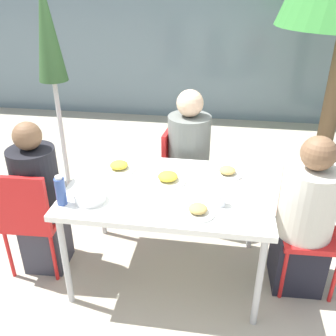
{
  "coord_description": "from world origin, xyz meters",
  "views": [
    {
      "loc": [
        0.33,
        -2.17,
        2.05
      ],
      "look_at": [
        0.0,
        0.0,
        0.9
      ],
      "focal_mm": 40.0,
      "sensor_mm": 36.0,
      "label": 1
    }
  ],
  "objects_px": {
    "closed_umbrella": "(50,50)",
    "person_far": "(188,164)",
    "chair_left": "(30,214)",
    "person_right": "(304,221)",
    "drinking_cup": "(220,199)",
    "bottle": "(61,191)",
    "chair_right": "(309,218)",
    "salad_bowl": "(90,197)",
    "chair_far": "(180,167)",
    "person_left": "(40,203)"
  },
  "relations": [
    {
      "from": "chair_left",
      "to": "person_left",
      "type": "xyz_separation_m",
      "value": [
        0.05,
        0.08,
        0.05
      ]
    },
    {
      "from": "person_far",
      "to": "drinking_cup",
      "type": "bearing_deg",
      "value": 23.95
    },
    {
      "from": "person_left",
      "to": "chair_far",
      "type": "xyz_separation_m",
      "value": [
        0.93,
        0.8,
        -0.05
      ]
    },
    {
      "from": "chair_left",
      "to": "salad_bowl",
      "type": "height_order",
      "value": "chair_left"
    },
    {
      "from": "bottle",
      "to": "drinking_cup",
      "type": "xyz_separation_m",
      "value": [
        0.98,
        0.14,
        -0.05
      ]
    },
    {
      "from": "chair_right",
      "to": "drinking_cup",
      "type": "distance_m",
      "value": 0.74
    },
    {
      "from": "person_left",
      "to": "closed_umbrella",
      "type": "bearing_deg",
      "value": 101.0
    },
    {
      "from": "chair_right",
      "to": "salad_bowl",
      "type": "xyz_separation_m",
      "value": [
        -1.45,
        -0.36,
        0.26
      ]
    },
    {
      "from": "person_far",
      "to": "closed_umbrella",
      "type": "distance_m",
      "value": 1.56
    },
    {
      "from": "chair_right",
      "to": "closed_umbrella",
      "type": "relative_size",
      "value": 0.42
    },
    {
      "from": "salad_bowl",
      "to": "person_right",
      "type": "bearing_deg",
      "value": 11.08
    },
    {
      "from": "closed_umbrella",
      "to": "person_far",
      "type": "bearing_deg",
      "value": -13.16
    },
    {
      "from": "person_left",
      "to": "person_right",
      "type": "xyz_separation_m",
      "value": [
        1.88,
        0.08,
        -0.02
      ]
    },
    {
      "from": "chair_far",
      "to": "person_far",
      "type": "height_order",
      "value": "person_far"
    },
    {
      "from": "chair_far",
      "to": "person_far",
      "type": "distance_m",
      "value": 0.12
    },
    {
      "from": "chair_far",
      "to": "salad_bowl",
      "type": "relative_size",
      "value": 4.43
    },
    {
      "from": "closed_umbrella",
      "to": "drinking_cup",
      "type": "relative_size",
      "value": 25.3
    },
    {
      "from": "chair_left",
      "to": "chair_right",
      "type": "distance_m",
      "value": 1.98
    },
    {
      "from": "closed_umbrella",
      "to": "salad_bowl",
      "type": "bearing_deg",
      "value": -59.63
    },
    {
      "from": "drinking_cup",
      "to": "person_right",
      "type": "bearing_deg",
      "value": 18.68
    },
    {
      "from": "person_right",
      "to": "person_far",
      "type": "xyz_separation_m",
      "value": [
        -0.87,
        0.66,
        0.04
      ]
    },
    {
      "from": "person_left",
      "to": "chair_left",
      "type": "bearing_deg",
      "value": -121.99
    },
    {
      "from": "person_far",
      "to": "bottle",
      "type": "height_order",
      "value": "person_far"
    },
    {
      "from": "chair_right",
      "to": "closed_umbrella",
      "type": "height_order",
      "value": "closed_umbrella"
    },
    {
      "from": "chair_far",
      "to": "bottle",
      "type": "xyz_separation_m",
      "value": [
        -0.63,
        -1.06,
        0.33
      ]
    },
    {
      "from": "person_right",
      "to": "drinking_cup",
      "type": "height_order",
      "value": "person_right"
    },
    {
      "from": "chair_right",
      "to": "salad_bowl",
      "type": "relative_size",
      "value": 4.43
    },
    {
      "from": "person_far",
      "to": "drinking_cup",
      "type": "relative_size",
      "value": 15.08
    },
    {
      "from": "chair_left",
      "to": "person_right",
      "type": "height_order",
      "value": "person_right"
    },
    {
      "from": "chair_right",
      "to": "person_right",
      "type": "relative_size",
      "value": 0.75
    },
    {
      "from": "person_left",
      "to": "closed_umbrella",
      "type": "distance_m",
      "value": 1.39
    },
    {
      "from": "closed_umbrella",
      "to": "person_right",
      "type": "bearing_deg",
      "value": -24.27
    },
    {
      "from": "chair_far",
      "to": "drinking_cup",
      "type": "xyz_separation_m",
      "value": [
        0.36,
        -0.92,
        0.28
      ]
    },
    {
      "from": "bottle",
      "to": "drinking_cup",
      "type": "distance_m",
      "value": 1.0
    },
    {
      "from": "person_far",
      "to": "salad_bowl",
      "type": "relative_size",
      "value": 6.24
    },
    {
      "from": "chair_left",
      "to": "chair_right",
      "type": "xyz_separation_m",
      "value": [
        1.97,
        0.25,
        0.0
      ]
    },
    {
      "from": "person_right",
      "to": "salad_bowl",
      "type": "relative_size",
      "value": 5.9
    },
    {
      "from": "chair_left",
      "to": "bottle",
      "type": "xyz_separation_m",
      "value": [
        0.35,
        -0.17,
        0.33
      ]
    },
    {
      "from": "person_right",
      "to": "chair_right",
      "type": "bearing_deg",
      "value": -121.99
    },
    {
      "from": "drinking_cup",
      "to": "chair_far",
      "type": "bearing_deg",
      "value": 111.21
    },
    {
      "from": "chair_left",
      "to": "person_left",
      "type": "height_order",
      "value": "person_left"
    },
    {
      "from": "chair_right",
      "to": "drinking_cup",
      "type": "xyz_separation_m",
      "value": [
        -0.63,
        -0.28,
        0.28
      ]
    },
    {
      "from": "salad_bowl",
      "to": "bottle",
      "type": "bearing_deg",
      "value": -159.59
    },
    {
      "from": "closed_umbrella",
      "to": "salad_bowl",
      "type": "xyz_separation_m",
      "value": [
        0.72,
        -1.24,
        -0.67
      ]
    },
    {
      "from": "person_right",
      "to": "bottle",
      "type": "xyz_separation_m",
      "value": [
        -1.57,
        -0.34,
        0.3
      ]
    },
    {
      "from": "closed_umbrella",
      "to": "bottle",
      "type": "relative_size",
      "value": 10.41
    },
    {
      "from": "salad_bowl",
      "to": "drinking_cup",
      "type": "bearing_deg",
      "value": 5.42
    },
    {
      "from": "drinking_cup",
      "to": "person_far",
      "type": "bearing_deg",
      "value": 108.14
    },
    {
      "from": "person_far",
      "to": "drinking_cup",
      "type": "height_order",
      "value": "person_far"
    },
    {
      "from": "chair_right",
      "to": "closed_umbrella",
      "type": "xyz_separation_m",
      "value": [
        -2.18,
        0.88,
        0.93
      ]
    }
  ]
}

